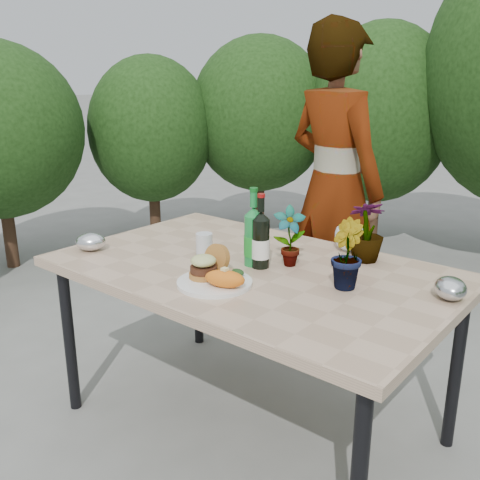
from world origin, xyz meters
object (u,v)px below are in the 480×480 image
Objects in this scene: patio_table at (252,279)px; dinner_plate at (215,283)px; wine_bottle at (261,241)px; person at (334,187)px.

dinner_plate reaches higher than patio_table.
patio_table is 5.30× the size of wine_bottle.
person is (-0.22, 1.25, 0.14)m from dinner_plate.
patio_table is 1.04m from person.
person reaches higher than patio_table.
dinner_plate is 0.28m from wine_bottle.
person reaches higher than wine_bottle.
dinner_plate is at bearing -114.46° from wine_bottle.
person reaches higher than dinner_plate.
patio_table is 0.26m from dinner_plate.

